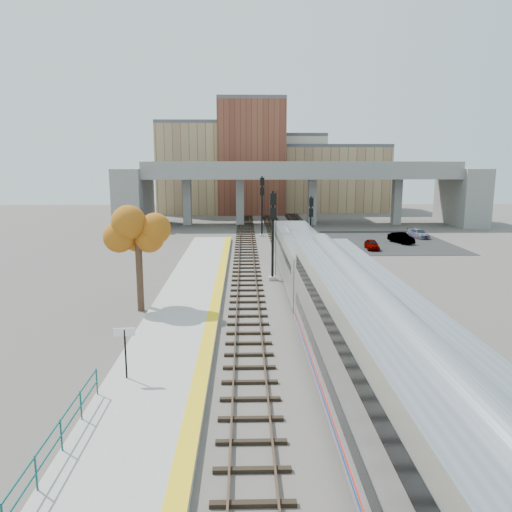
# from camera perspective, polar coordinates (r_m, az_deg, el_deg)

# --- Properties ---
(ground) EXTENTS (160.00, 160.00, 0.00)m
(ground) POSITION_cam_1_polar(r_m,az_deg,el_deg) (32.62, 4.72, -6.42)
(ground) COLOR #47423D
(ground) RESTS_ON ground
(platform) EXTENTS (4.50, 60.00, 0.35)m
(platform) POSITION_cam_1_polar(r_m,az_deg,el_deg) (32.62, -8.12, -6.17)
(platform) COLOR #9E9E99
(platform) RESTS_ON ground
(yellow_strip) EXTENTS (0.70, 60.00, 0.01)m
(yellow_strip) POSITION_cam_1_polar(r_m,az_deg,el_deg) (32.39, -4.78, -5.88)
(yellow_strip) COLOR yellow
(yellow_strip) RESTS_ON platform
(tracks) EXTENTS (10.70, 95.00, 0.25)m
(tracks) POSITION_cam_1_polar(r_m,az_deg,el_deg) (44.72, 4.22, -1.54)
(tracks) COLOR black
(tracks) RESTS_ON ground
(overpass) EXTENTS (54.00, 12.00, 9.50)m
(overpass) POSITION_cam_1_polar(r_m,az_deg,el_deg) (76.52, 4.91, 7.95)
(overpass) COLOR slate
(overpass) RESTS_ON ground
(buildings_far) EXTENTS (43.00, 21.00, 20.60)m
(buildings_far) POSITION_cam_1_polar(r_m,az_deg,el_deg) (97.66, 1.37, 9.83)
(buildings_far) COLOR tan
(buildings_far) RESTS_ON ground
(parking_lot) EXTENTS (14.00, 18.00, 0.04)m
(parking_lot) POSITION_cam_1_polar(r_m,az_deg,el_deg) (62.24, 14.88, 1.59)
(parking_lot) COLOR black
(parking_lot) RESTS_ON ground
(locomotive) EXTENTS (3.02, 19.05, 4.10)m
(locomotive) POSITION_cam_1_polar(r_m,az_deg,el_deg) (39.28, 5.09, -0.02)
(locomotive) COLOR #A8AAB2
(locomotive) RESTS_ON ground
(coach) EXTENTS (3.03, 25.00, 5.00)m
(coach) POSITION_cam_1_polar(r_m,az_deg,el_deg) (17.72, 13.49, -12.31)
(coach) COLOR #A8AAB2
(coach) RESTS_ON ground
(signal_mast_near) EXTENTS (0.60, 0.64, 7.28)m
(signal_mast_near) POSITION_cam_1_polar(r_m,az_deg,el_deg) (40.27, 1.92, 2.27)
(signal_mast_near) COLOR #9E9E99
(signal_mast_near) RESTS_ON ground
(signal_mast_mid) EXTENTS (0.60, 0.64, 6.30)m
(signal_mast_mid) POSITION_cam_1_polar(r_m,az_deg,el_deg) (48.41, 6.24, 2.87)
(signal_mast_mid) COLOR #9E9E99
(signal_mast_mid) RESTS_ON ground
(signal_mast_far) EXTENTS (0.60, 0.64, 7.68)m
(signal_mast_far) POSITION_cam_1_polar(r_m,az_deg,el_deg) (64.04, 0.69, 5.73)
(signal_mast_far) COLOR #9E9E99
(signal_mast_far) RESTS_ON ground
(station_sign) EXTENTS (0.90, 0.10, 2.27)m
(station_sign) POSITION_cam_1_polar(r_m,az_deg,el_deg) (22.47, -14.75, -9.54)
(station_sign) COLOR black
(station_sign) RESTS_ON platform
(tree) EXTENTS (3.60, 3.60, 6.88)m
(tree) POSITION_cam_1_polar(r_m,az_deg,el_deg) (32.60, -13.36, 2.52)
(tree) COLOR #382619
(tree) RESTS_ON ground
(car_a) EXTENTS (1.46, 3.26, 1.09)m
(car_a) POSITION_cam_1_polar(r_m,az_deg,el_deg) (56.24, 13.10, 1.29)
(car_a) COLOR #99999E
(car_a) RESTS_ON parking_lot
(car_b) EXTENTS (2.47, 3.93, 1.22)m
(car_b) POSITION_cam_1_polar(r_m,az_deg,el_deg) (61.38, 16.25, 1.99)
(car_b) COLOR #99999E
(car_b) RESTS_ON parking_lot
(car_c) EXTENTS (2.21, 3.95, 1.08)m
(car_c) POSITION_cam_1_polar(r_m,az_deg,el_deg) (66.29, 18.10, 2.46)
(car_c) COLOR #99999E
(car_c) RESTS_ON parking_lot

